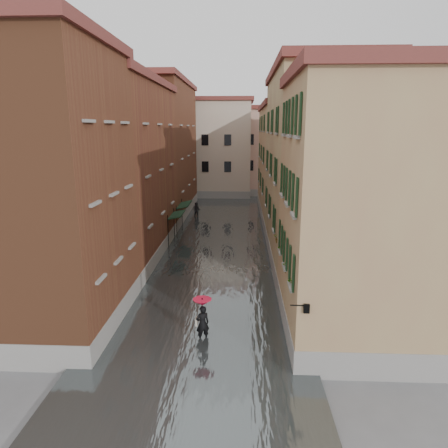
# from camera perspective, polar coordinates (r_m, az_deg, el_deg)

# --- Properties ---
(ground) EXTENTS (120.00, 120.00, 0.00)m
(ground) POSITION_cam_1_polar(r_m,az_deg,el_deg) (22.06, -2.68, -12.02)
(ground) COLOR #5D5C5F
(ground) RESTS_ON ground
(floodwater) EXTENTS (10.00, 60.00, 0.20)m
(floodwater) POSITION_cam_1_polar(r_m,az_deg,el_deg) (34.19, -0.71, -2.44)
(floodwater) COLOR #495051
(floodwater) RESTS_ON ground
(building_left_near) EXTENTS (6.00, 8.00, 13.00)m
(building_left_near) POSITION_cam_1_polar(r_m,az_deg,el_deg) (20.14, -23.75, 3.79)
(building_left_near) COLOR brown
(building_left_near) RESTS_ON ground
(building_left_mid) EXTENTS (6.00, 14.00, 12.50)m
(building_left_mid) POSITION_cam_1_polar(r_m,az_deg,el_deg) (30.33, -14.62, 6.94)
(building_left_mid) COLOR brown
(building_left_mid) RESTS_ON ground
(building_left_far) EXTENTS (6.00, 16.00, 14.00)m
(building_left_far) POSITION_cam_1_polar(r_m,az_deg,el_deg) (44.78, -9.04, 10.17)
(building_left_far) COLOR brown
(building_left_far) RESTS_ON ground
(building_right_near) EXTENTS (6.00, 8.00, 11.50)m
(building_right_near) POSITION_cam_1_polar(r_m,az_deg,el_deg) (18.90, 18.17, 1.38)
(building_right_near) COLOR #9C7150
(building_right_near) RESTS_ON ground
(building_right_mid) EXTENTS (6.00, 14.00, 13.00)m
(building_right_mid) POSITION_cam_1_polar(r_m,az_deg,el_deg) (29.41, 12.65, 7.34)
(building_right_mid) COLOR tan
(building_right_mid) RESTS_ON ground
(building_right_far) EXTENTS (6.00, 16.00, 11.50)m
(building_right_far) POSITION_cam_1_polar(r_m,az_deg,el_deg) (44.27, 9.28, 8.50)
(building_right_far) COLOR #9C7150
(building_right_far) RESTS_ON ground
(building_end_cream) EXTENTS (12.00, 9.00, 13.00)m
(building_end_cream) POSITION_cam_1_polar(r_m,az_deg,el_deg) (58.09, -2.31, 10.57)
(building_end_cream) COLOR #BAA694
(building_end_cream) RESTS_ON ground
(building_end_pink) EXTENTS (10.00, 9.00, 12.00)m
(building_end_pink) POSITION_cam_1_polar(r_m,az_deg,el_deg) (60.05, 6.59, 10.11)
(building_end_pink) COLOR tan
(building_end_pink) RESTS_ON ground
(awning_near) EXTENTS (1.09, 2.95, 2.80)m
(awning_near) POSITION_cam_1_polar(r_m,az_deg,el_deg) (33.24, -6.81, 1.21)
(awning_near) COLOR black
(awning_near) RESTS_ON ground
(awning_far) EXTENTS (1.09, 3.39, 2.80)m
(awning_far) POSITION_cam_1_polar(r_m,az_deg,el_deg) (37.52, -5.73, 2.67)
(awning_far) COLOR black
(awning_far) RESTS_ON ground
(wall_lantern) EXTENTS (0.71, 0.22, 0.35)m
(wall_lantern) POSITION_cam_1_polar(r_m,az_deg,el_deg) (15.46, 11.61, -11.65)
(wall_lantern) COLOR black
(wall_lantern) RESTS_ON ground
(window_planters) EXTENTS (0.59, 7.92, 0.84)m
(window_planters) POSITION_cam_1_polar(r_m,az_deg,el_deg) (20.18, 8.79, -3.93)
(window_planters) COLOR #A05334
(window_planters) RESTS_ON ground
(pedestrian_main) EXTENTS (0.87, 0.87, 2.06)m
(pedestrian_main) POSITION_cam_1_polar(r_m,az_deg,el_deg) (18.55, -3.11, -13.10)
(pedestrian_main) COLOR black
(pedestrian_main) RESTS_ON ground
(pedestrian_far) EXTENTS (0.89, 0.73, 1.73)m
(pedestrian_far) POSITION_cam_1_polar(r_m,az_deg,el_deg) (43.22, -3.92, 1.97)
(pedestrian_far) COLOR black
(pedestrian_far) RESTS_ON ground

